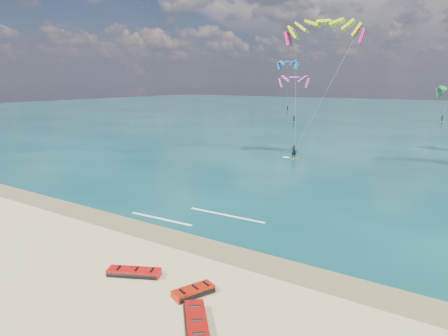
% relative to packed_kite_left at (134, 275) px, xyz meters
% --- Properties ---
extents(ground, '(320.00, 320.00, 0.00)m').
position_rel_packed_kite_left_xyz_m(ground, '(-1.23, 41.70, 0.00)').
color(ground, tan).
rests_on(ground, ground).
extents(wet_sand_strip, '(320.00, 2.40, 0.01)m').
position_rel_packed_kite_left_xyz_m(wet_sand_strip, '(-1.23, 4.70, 0.00)').
color(wet_sand_strip, brown).
rests_on(wet_sand_strip, ground).
extents(sea, '(320.00, 200.00, 0.04)m').
position_rel_packed_kite_left_xyz_m(sea, '(-1.23, 105.70, 0.02)').
color(sea, '#093336').
rests_on(sea, ground).
extents(packed_kite_left, '(2.94, 2.17, 0.38)m').
position_rel_packed_kite_left_xyz_m(packed_kite_left, '(0.00, 0.00, 0.00)').
color(packed_kite_left, red).
rests_on(packed_kite_left, ground).
extents(packed_kite_mid, '(2.81, 2.94, 0.42)m').
position_rel_packed_kite_left_xyz_m(packed_kite_mid, '(5.04, -1.61, 0.00)').
color(packed_kite_mid, '#9D100A').
rests_on(packed_kite_mid, ground).
extents(packed_kite_right, '(1.76, 2.30, 0.39)m').
position_rel_packed_kite_left_xyz_m(packed_kite_right, '(3.51, 0.16, 0.00)').
color(packed_kite_right, '#B91A07').
rests_on(packed_kite_right, ground).
extents(kitesurfer_main, '(11.32, 5.97, 16.56)m').
position_rel_packed_kite_left_xyz_m(kitesurfer_main, '(-3.38, 29.75, 8.58)').
color(kitesurfer_main, gold).
rests_on(kitesurfer_main, sea).
extents(shoreline_foam, '(8.84, 3.59, 0.01)m').
position_rel_packed_kite_left_xyz_m(shoreline_foam, '(-2.60, 8.37, 0.04)').
color(shoreline_foam, white).
rests_on(shoreline_foam, ground).
extents(distant_kites, '(50.23, 33.27, 14.76)m').
position_rel_packed_kite_left_xyz_m(distant_kites, '(-22.88, 87.49, 5.82)').
color(distant_kites, '#2B72BD').
rests_on(distant_kites, ground).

